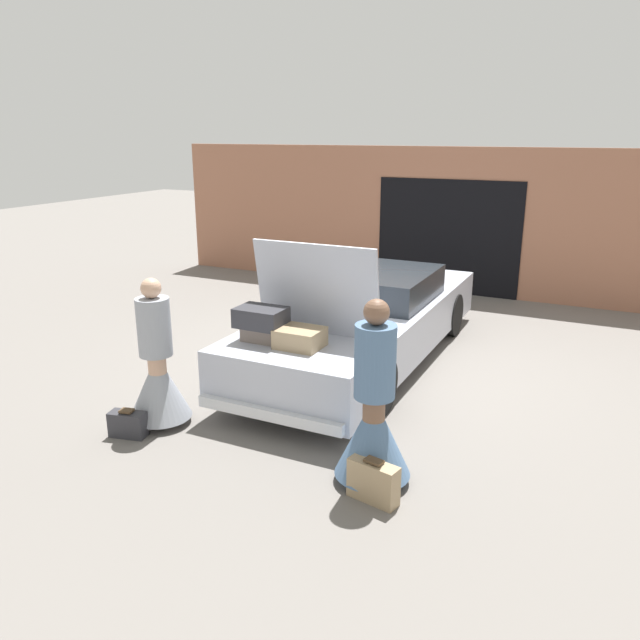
{
  "coord_description": "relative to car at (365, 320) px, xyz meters",
  "views": [
    {
      "loc": [
        3.03,
        -7.68,
        3.07
      ],
      "look_at": [
        0.0,
        -1.43,
        0.96
      ],
      "focal_mm": 35.0,
      "sensor_mm": 36.0,
      "label": 1
    }
  ],
  "objects": [
    {
      "name": "car",
      "position": [
        0.0,
        0.0,
        0.0
      ],
      "size": [
        1.82,
        5.3,
        1.89
      ],
      "color": "#B2B7C6",
      "rests_on": "ground_plane"
    },
    {
      "name": "suitcase_beside_left_person",
      "position": [
        -1.36,
        -3.23,
        -0.44
      ],
      "size": [
        0.41,
        0.25,
        0.3
      ],
      "color": "#2D2D33",
      "rests_on": "ground_plane"
    },
    {
      "name": "garage_wall_back",
      "position": [
        0.0,
        4.31,
        0.82
      ],
      "size": [
        12.0,
        0.14,
        2.8
      ],
      "color": "#9E664C",
      "rests_on": "ground_plane"
    },
    {
      "name": "person_right",
      "position": [
        1.27,
        -2.93,
        0.03
      ],
      "size": [
        0.69,
        0.69,
        1.73
      ],
      "rotation": [
        0.0,
        0.0,
        1.55
      ],
      "color": "brown",
      "rests_on": "ground_plane"
    },
    {
      "name": "suitcase_beside_right_person",
      "position": [
        1.39,
        -3.22,
        -0.39
      ],
      "size": [
        0.48,
        0.25,
        0.39
      ],
      "color": "#9E8460",
      "rests_on": "ground_plane"
    },
    {
      "name": "person_left",
      "position": [
        -1.26,
        -2.82,
        -0.0
      ],
      "size": [
        0.68,
        0.68,
        1.63
      ],
      "rotation": [
        0.0,
        0.0,
        -1.77
      ],
      "color": "tan",
      "rests_on": "ground_plane"
    },
    {
      "name": "ground_plane",
      "position": [
        0.0,
        0.01,
        -0.58
      ],
      "size": [
        40.0,
        40.0,
        0.0
      ],
      "primitive_type": "plane",
      "color": "slate"
    }
  ]
}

